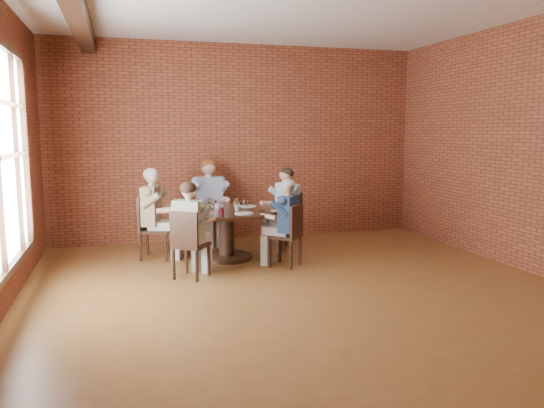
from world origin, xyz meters
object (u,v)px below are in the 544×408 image
object	(u,v)px
diner_b	(210,203)
chair_c	(150,225)
diner_d	(191,230)
dining_table	(226,224)
chair_a	(289,218)
smartphone	(261,210)
diner_c	(156,214)
chair_d	(188,242)
chair_e	(290,233)
diner_a	(284,209)
chair_b	(209,212)
diner_e	(285,223)

from	to	relation	value
diner_b	chair_c	size ratio (longest dim) A/B	1.49
chair_c	diner_d	world-z (taller)	diner_d
dining_table	diner_b	size ratio (longest dim) A/B	1.09
chair_a	diner_d	size ratio (longest dim) A/B	0.74
chair_c	diner_d	bearing A→B (deg)	-141.69
chair_a	smartphone	distance (m)	0.95
diner_c	dining_table	bearing A→B (deg)	-90.00
chair_d	chair_e	xyz separation A→B (m)	(1.46, 0.24, -0.01)
dining_table	diner_a	xyz separation A→B (m)	(1.03, 0.38, 0.13)
dining_table	chair_a	world-z (taller)	chair_a
chair_e	chair_b	bearing A→B (deg)	-113.96
chair_b	diner_c	size ratio (longest dim) A/B	0.73
chair_b	diner_e	distance (m)	2.02
chair_a	chair_d	xyz separation A→B (m)	(-1.79, -1.35, -0.01)
chair_b	diner_c	world-z (taller)	diner_c
diner_b	diner_c	bearing A→B (deg)	-144.08
diner_b	smartphone	world-z (taller)	diner_b
chair_e	smartphone	world-z (taller)	chair_e
chair_c	diner_d	distance (m)	1.32
diner_a	diner_b	world-z (taller)	diner_b
diner_d	chair_e	size ratio (longest dim) A/B	1.42
diner_a	chair_e	size ratio (longest dim) A/B	1.49
chair_d	smartphone	xyz separation A→B (m)	(1.16, 0.69, 0.26)
dining_table	diner_a	distance (m)	1.10
diner_b	chair_e	world-z (taller)	diner_b
chair_b	diner_c	bearing A→B (deg)	-140.54
diner_e	dining_table	bearing A→B (deg)	-90.00
diner_a	diner_e	distance (m)	1.08
chair_d	smartphone	size ratio (longest dim) A/B	6.89
chair_a	diner_a	distance (m)	0.18
chair_a	diner_e	distance (m)	1.14
chair_b	diner_a	bearing A→B (deg)	-40.28
chair_a	chair_c	bearing A→B (deg)	-109.11
chair_b	smartphone	bearing A→B (deg)	-73.07
diner_b	chair_c	world-z (taller)	diner_b
diner_c	chair_e	bearing A→B (deg)	-101.83
chair_a	dining_table	bearing A→B (deg)	-90.00
chair_b	diner_b	xyz separation A→B (m)	(0.01, -0.10, 0.18)
diner_c	diner_b	bearing A→B (deg)	-32.45
chair_b	smartphone	xyz separation A→B (m)	(0.54, -1.46, 0.23)
chair_b	chair_e	bearing A→B (deg)	-69.56
diner_e	chair_a	bearing A→B (deg)	-157.98
dining_table	diner_a	bearing A→B (deg)	20.51
diner_b	chair_d	world-z (taller)	diner_b
diner_c	chair_b	bearing A→B (deg)	-28.91
diner_e	diner_d	bearing A→B (deg)	-38.31
diner_a	diner_e	world-z (taller)	diner_a
chair_d	smartphone	world-z (taller)	chair_d
diner_b	chair_d	distance (m)	2.15
diner_b	diner_d	size ratio (longest dim) A/B	1.12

